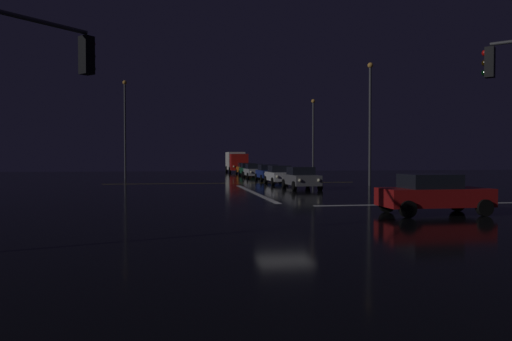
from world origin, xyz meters
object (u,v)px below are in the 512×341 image
at_px(sedan_red_crossing, 433,194).
at_px(traffic_signal_sw, 26,83).
at_px(sedan_green, 248,169).
at_px(box_truck, 236,161).
at_px(sedan_blue, 268,172).
at_px(streetlamp_left_far, 125,123).
at_px(sedan_silver, 254,171).
at_px(streetlamp_right_far, 313,132).
at_px(sedan_white, 280,175).
at_px(sedan_orange, 245,168).
at_px(sedan_gray, 301,178).
at_px(streetlamp_right_near, 370,116).

bearing_deg(sedan_red_crossing, traffic_signal_sw, -161.24).
xyz_separation_m(sedan_green, box_truck, (-0.06, 11.87, 0.91)).
xyz_separation_m(sedan_blue, streetlamp_left_far, (-14.06, 5.92, 5.05)).
distance_m(sedan_silver, streetlamp_right_far, 7.86).
bearing_deg(sedan_silver, sedan_red_crossing, -87.51).
bearing_deg(sedan_green, streetlamp_left_far, -153.79).
height_order(sedan_blue, streetlamp_left_far, streetlamp_left_far).
relative_size(sedan_white, sedan_orange, 1.00).
xyz_separation_m(sedan_gray, sedan_white, (-0.18, 6.38, 0.00)).
relative_size(streetlamp_right_far, streetlamp_left_far, 0.85).
xyz_separation_m(sedan_silver, sedan_green, (0.32, 6.57, 0.00)).
bearing_deg(streetlamp_right_far, sedan_white, -117.39).
distance_m(sedan_silver, sedan_green, 6.58).
xyz_separation_m(sedan_blue, sedan_silver, (-0.37, 6.25, 0.00)).
bearing_deg(sedan_silver, sedan_orange, 87.02).
bearing_deg(sedan_orange, streetlamp_right_near, -78.01).
distance_m(streetlamp_right_near, streetlamp_left_far, 25.85).
bearing_deg(sedan_blue, sedan_white, -92.14).
height_order(sedan_orange, streetlamp_left_far, streetlamp_left_far).
relative_size(sedan_gray, traffic_signal_sw, 0.73).
height_order(sedan_gray, streetlamp_right_far, streetlamp_right_far).
bearing_deg(sedan_red_crossing, sedan_gray, 94.43).
relative_size(sedan_gray, streetlamp_right_near, 0.45).
bearing_deg(box_truck, sedan_orange, -86.92).
bearing_deg(streetlamp_right_near, sedan_green, 105.34).
bearing_deg(streetlamp_right_far, sedan_gray, -108.45).
xyz_separation_m(sedan_blue, streetlamp_right_near, (6.24, -10.08, 4.73)).
height_order(sedan_gray, traffic_signal_sw, traffic_signal_sw).
bearing_deg(sedan_gray, traffic_signal_sw, -121.35).
height_order(sedan_gray, sedan_white, same).
distance_m(sedan_green, streetlamp_left_far, 16.41).
bearing_deg(sedan_red_crossing, sedan_white, 93.62).
bearing_deg(sedan_white, sedan_orange, 88.86).
height_order(sedan_green, streetlamp_right_near, streetlamp_right_near).
bearing_deg(sedan_green, sedan_red_crossing, -88.35).
distance_m(sedan_orange, sedan_red_crossing, 46.74).
height_order(streetlamp_right_far, streetlamp_left_far, streetlamp_left_far).
xyz_separation_m(sedan_orange, box_truck, (-0.35, 6.57, 0.91)).
bearing_deg(sedan_red_crossing, sedan_blue, 92.29).
height_order(sedan_gray, sedan_silver, same).
relative_size(sedan_green, sedan_orange, 1.00).
bearing_deg(sedan_silver, sedan_gray, -89.09).
bearing_deg(sedan_blue, streetlamp_right_near, -58.25).
distance_m(box_truck, streetlamp_right_near, 35.55).
height_order(sedan_silver, streetlamp_right_near, streetlamp_right_near).
bearing_deg(traffic_signal_sw, sedan_blue, 69.52).
xyz_separation_m(sedan_blue, traffic_signal_sw, (-12.41, -33.22, 3.27)).
bearing_deg(streetlamp_right_far, streetlamp_right_near, -90.00).
height_order(box_truck, sedan_red_crossing, box_truck).
relative_size(sedan_red_crossing, streetlamp_right_far, 0.50).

